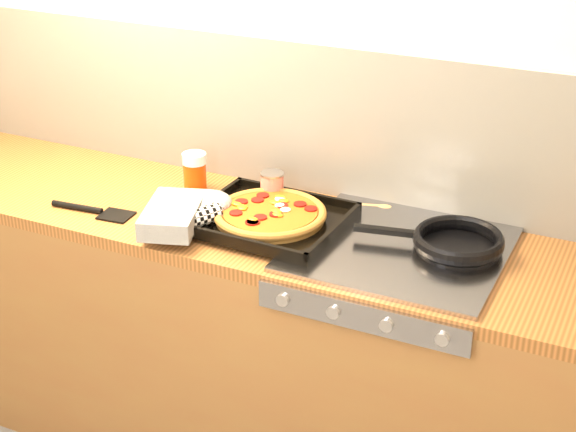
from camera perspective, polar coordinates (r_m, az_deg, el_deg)
The scene contains 9 objects.
room_shell at distance 2.88m, azimuth 0.83°, elevation 6.37°, with size 3.20×3.20×3.20m.
counter_run at distance 2.96m, azimuth -1.59°, elevation -8.24°, with size 3.20×0.62×0.90m.
stovetop at distance 2.58m, azimuth 7.23°, elevation -2.17°, with size 0.60×0.56×0.02m, color #939398.
pizza_on_tray at distance 2.68m, azimuth -2.85°, elevation 0.11°, with size 0.59×0.50×0.08m.
frying_pan at distance 2.58m, azimuth 10.82°, elevation -1.66°, with size 0.45×0.31×0.04m.
tomato_can at distance 2.84m, azimuth -1.03°, elevation 1.80°, with size 0.09×0.09×0.11m.
juice_glass at distance 2.94m, azimuth -6.05°, elevation 2.85°, with size 0.10×0.10×0.13m.
wooden_spoon at distance 2.83m, azimuth 4.41°, elevation 0.69°, with size 0.30×0.10×0.02m.
black_spatula at distance 2.86m, azimuth -12.48°, elevation 0.35°, with size 0.28×0.09×0.02m.
Camera 1 is at (1.13, -1.09, 2.10)m, focal length 55.00 mm.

